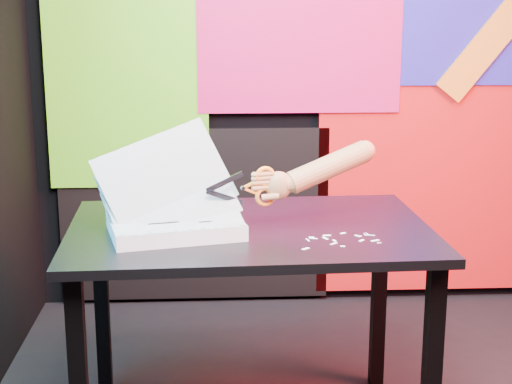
{
  "coord_description": "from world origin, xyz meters",
  "views": [
    {
      "loc": [
        -0.64,
        -2.21,
        1.45
      ],
      "look_at": [
        -0.52,
        0.2,
        0.87
      ],
      "focal_mm": 55.0,
      "sensor_mm": 36.0,
      "label": 1
    }
  ],
  "objects": [
    {
      "name": "printout_stack",
      "position": [
        -0.77,
        0.16,
        0.78
      ],
      "size": [
        0.49,
        0.38,
        0.37
      ],
      "rotation": [
        0.0,
        0.0,
        0.23
      ],
      "color": "silver",
      "rests_on": "work_table"
    },
    {
      "name": "hand_forearm",
      "position": [
        -0.3,
        0.27,
        0.93
      ],
      "size": [
        0.41,
        0.15,
        0.18
      ],
      "rotation": [
        0.0,
        0.0,
        0.27
      ],
      "color": "#B36F39",
      "rests_on": "work_table"
    },
    {
      "name": "scissors",
      "position": [
        -0.5,
        0.21,
        0.88
      ],
      "size": [
        0.22,
        0.07,
        0.13
      ],
      "rotation": [
        0.0,
        0.0,
        0.27
      ],
      "color": "#A2AEC6",
      "rests_on": "printout_stack"
    },
    {
      "name": "backdrop",
      "position": [
        0.06,
        1.46,
        0.96
      ],
      "size": [
        2.88,
        0.05,
        2.08
      ],
      "color": "red",
      "rests_on": "ground"
    },
    {
      "name": "paper_clippings",
      "position": [
        -0.26,
        0.07,
        0.75
      ],
      "size": [
        0.25,
        0.17,
        0.0
      ],
      "color": "white",
      "rests_on": "work_table"
    },
    {
      "name": "work_table",
      "position": [
        -0.54,
        0.22,
        0.66
      ],
      "size": [
        1.19,
        0.82,
        0.75
      ],
      "rotation": [
        0.0,
        0.0,
        0.04
      ],
      "color": "black",
      "rests_on": "ground"
    },
    {
      "name": "room",
      "position": [
        0.0,
        0.0,
        1.35
      ],
      "size": [
        3.01,
        3.01,
        2.71
      ],
      "color": "black",
      "rests_on": "ground"
    }
  ]
}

